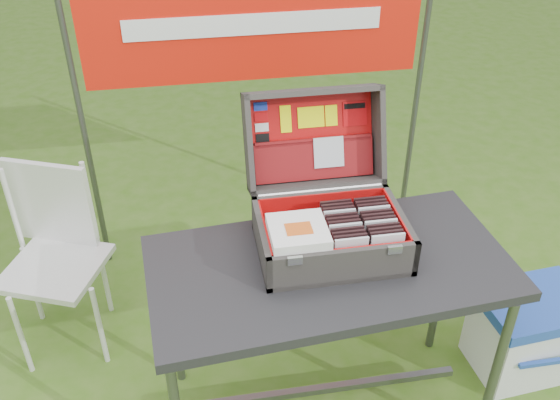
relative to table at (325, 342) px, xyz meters
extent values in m
plane|color=#3A6716|center=(-0.11, 0.07, -0.40)|extent=(80.00, 80.00, 0.00)
cube|color=black|center=(0.00, 0.00, 0.38)|extent=(1.34, 0.75, 0.04)
cylinder|color=#59595B|center=(0.59, -0.26, -0.02)|extent=(0.04, 0.04, 0.77)
cylinder|color=#59595B|center=(-0.59, 0.26, -0.02)|extent=(0.04, 0.04, 0.77)
cylinder|color=#59595B|center=(0.59, 0.26, -0.02)|extent=(0.04, 0.04, 0.77)
cube|color=#59595B|center=(0.00, 0.00, -0.28)|extent=(1.14, 0.03, 0.03)
cube|color=#454340|center=(0.02, 0.07, 0.41)|extent=(0.53, 0.38, 0.02)
cube|color=#454340|center=(0.02, -0.11, 0.48)|extent=(0.53, 0.02, 0.14)
cube|color=#454340|center=(0.02, 0.25, 0.48)|extent=(0.53, 0.02, 0.14)
cube|color=#454340|center=(-0.24, 0.07, 0.48)|extent=(0.02, 0.38, 0.14)
cube|color=#454340|center=(0.27, 0.07, 0.48)|extent=(0.02, 0.38, 0.14)
cube|color=red|center=(0.02, 0.07, 0.43)|extent=(0.49, 0.34, 0.01)
cube|color=silver|center=(-0.15, -0.12, 0.54)|extent=(0.05, 0.01, 0.03)
cube|color=silver|center=(0.19, -0.12, 0.54)|extent=(0.05, 0.01, 0.03)
cylinder|color=silver|center=(0.02, 0.26, 0.55)|extent=(0.48, 0.02, 0.02)
cube|color=#454340|center=(0.02, 0.45, 0.68)|extent=(0.53, 0.15, 0.36)
cube|color=#454340|center=(0.02, 0.45, 0.86)|extent=(0.53, 0.14, 0.07)
cube|color=#454340|center=(0.02, 0.33, 0.53)|extent=(0.53, 0.14, 0.07)
cube|color=#454340|center=(-0.24, 0.39, 0.70)|extent=(0.02, 0.27, 0.40)
cube|color=#454340|center=(0.27, 0.39, 0.70)|extent=(0.02, 0.27, 0.40)
cube|color=red|center=(0.02, 0.43, 0.68)|extent=(0.48, 0.12, 0.31)
cube|color=red|center=(0.02, -0.10, 0.49)|extent=(0.49, 0.01, 0.12)
cube|color=red|center=(0.02, 0.23, 0.49)|extent=(0.49, 0.01, 0.12)
cube|color=red|center=(-0.22, 0.07, 0.49)|extent=(0.01, 0.34, 0.12)
cube|color=red|center=(0.26, 0.07, 0.49)|extent=(0.01, 0.34, 0.12)
cube|color=maroon|center=(0.02, 0.38, 0.61)|extent=(0.47, 0.08, 0.15)
cube|color=maroon|center=(0.02, 0.41, 0.68)|extent=(0.46, 0.03, 0.03)
cube|color=silver|center=(0.07, 0.38, 0.64)|extent=(0.12, 0.05, 0.11)
cube|color=#1933B2|center=(-0.18, 0.48, 0.81)|extent=(0.05, 0.01, 0.03)
cube|color=red|center=(-0.18, 0.46, 0.77)|extent=(0.05, 0.01, 0.03)
cube|color=white|center=(-0.18, 0.45, 0.73)|extent=(0.05, 0.01, 0.03)
cube|color=black|center=(-0.18, 0.43, 0.69)|extent=(0.05, 0.01, 0.03)
cube|color=#F1FB06|center=(-0.08, 0.46, 0.76)|extent=(0.04, 0.04, 0.10)
cube|color=#F1FB06|center=(0.02, 0.46, 0.76)|extent=(0.10, 0.03, 0.08)
cube|color=#F1FB06|center=(0.10, 0.46, 0.76)|extent=(0.05, 0.03, 0.08)
cube|color=red|center=(0.19, 0.46, 0.76)|extent=(0.09, 0.04, 0.09)
cube|color=black|center=(0.19, 0.47, 0.78)|extent=(0.08, 0.01, 0.02)
cube|color=silver|center=(0.05, -0.07, 0.50)|extent=(0.12, 0.01, 0.13)
cube|color=black|center=(0.05, -0.05, 0.50)|extent=(0.12, 0.01, 0.13)
cube|color=black|center=(0.05, -0.03, 0.50)|extent=(0.12, 0.01, 0.13)
cube|color=black|center=(0.05, -0.01, 0.50)|extent=(0.12, 0.01, 0.13)
cube|color=silver|center=(0.05, 0.01, 0.50)|extent=(0.12, 0.01, 0.13)
cube|color=black|center=(0.05, 0.03, 0.50)|extent=(0.12, 0.01, 0.13)
cube|color=black|center=(0.05, 0.05, 0.50)|extent=(0.12, 0.01, 0.13)
cube|color=black|center=(0.05, 0.07, 0.50)|extent=(0.12, 0.01, 0.13)
cube|color=silver|center=(0.05, 0.09, 0.50)|extent=(0.12, 0.01, 0.13)
cube|color=black|center=(0.05, 0.11, 0.50)|extent=(0.12, 0.01, 0.13)
cube|color=black|center=(0.05, 0.13, 0.50)|extent=(0.12, 0.01, 0.13)
cube|color=black|center=(0.05, 0.15, 0.50)|extent=(0.12, 0.01, 0.13)
cube|color=silver|center=(0.18, -0.07, 0.50)|extent=(0.12, 0.01, 0.13)
cube|color=black|center=(0.18, -0.05, 0.50)|extent=(0.12, 0.01, 0.13)
cube|color=black|center=(0.18, -0.03, 0.50)|extent=(0.12, 0.01, 0.13)
cube|color=black|center=(0.18, -0.01, 0.50)|extent=(0.12, 0.01, 0.13)
cube|color=silver|center=(0.18, 0.01, 0.50)|extent=(0.12, 0.01, 0.13)
cube|color=black|center=(0.18, 0.03, 0.50)|extent=(0.12, 0.01, 0.13)
cube|color=black|center=(0.18, 0.05, 0.50)|extent=(0.12, 0.01, 0.13)
cube|color=black|center=(0.18, 0.07, 0.50)|extent=(0.12, 0.01, 0.13)
cube|color=silver|center=(0.18, 0.09, 0.50)|extent=(0.12, 0.01, 0.13)
cube|color=black|center=(0.18, 0.11, 0.50)|extent=(0.12, 0.01, 0.13)
cube|color=black|center=(0.18, 0.13, 0.50)|extent=(0.12, 0.01, 0.13)
cube|color=black|center=(0.18, 0.15, 0.50)|extent=(0.12, 0.01, 0.13)
cube|color=white|center=(-0.12, 0.00, 0.55)|extent=(0.20, 0.20, 0.00)
cube|color=white|center=(-0.12, 0.00, 0.55)|extent=(0.20, 0.20, 0.00)
cube|color=white|center=(-0.12, 0.00, 0.56)|extent=(0.20, 0.20, 0.00)
cube|color=white|center=(-0.12, 0.00, 0.56)|extent=(0.20, 0.20, 0.00)
cube|color=white|center=(-0.12, 0.00, 0.57)|extent=(0.20, 0.20, 0.00)
cube|color=white|center=(-0.12, 0.00, 0.57)|extent=(0.20, 0.20, 0.00)
cube|color=white|center=(-0.12, 0.00, 0.58)|extent=(0.20, 0.20, 0.00)
cube|color=#D85919|center=(-0.12, -0.01, 0.58)|extent=(0.09, 0.07, 0.00)
cube|color=white|center=(0.95, 0.09, -0.23)|extent=(0.46, 0.36, 0.35)
cube|color=#2148A9|center=(0.95, 0.09, -0.03)|extent=(0.48, 0.38, 0.05)
cube|color=#2148A9|center=(0.95, -0.10, -0.19)|extent=(0.27, 0.02, 0.02)
cube|color=silver|center=(-1.09, 0.59, 0.04)|extent=(0.52, 0.52, 0.03)
cube|color=silver|center=(-1.09, 0.78, 0.26)|extent=(0.38, 0.18, 0.42)
cylinder|color=silver|center=(-1.26, 0.42, -0.18)|extent=(0.02, 0.02, 0.45)
cylinder|color=silver|center=(-0.92, 0.42, -0.18)|extent=(0.02, 0.02, 0.45)
cylinder|color=silver|center=(-1.26, 0.76, -0.18)|extent=(0.02, 0.02, 0.45)
cylinder|color=silver|center=(-0.92, 0.76, -0.18)|extent=(0.02, 0.02, 0.45)
cylinder|color=silver|center=(-1.26, 0.78, 0.25)|extent=(0.02, 0.02, 0.42)
cylinder|color=silver|center=(-0.92, 0.78, 0.25)|extent=(0.02, 0.02, 0.42)
cube|color=brown|center=(0.47, 0.63, -0.23)|extent=(0.34, 0.12, 0.36)
cylinder|color=#59595B|center=(-0.96, 1.17, 0.45)|extent=(0.03, 0.03, 1.70)
cylinder|color=#59595B|center=(0.74, 1.17, 0.45)|extent=(0.03, 0.03, 1.70)
cube|color=red|center=(-0.11, 1.16, 0.90)|extent=(1.60, 0.02, 0.55)
cube|color=white|center=(-0.11, 1.15, 0.90)|extent=(1.20, 0.00, 0.10)
camera|label=1|loc=(-0.46, -1.66, 1.85)|focal=40.00mm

